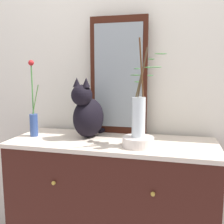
% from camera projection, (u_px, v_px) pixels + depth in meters
% --- Properties ---
extents(wall_back, '(4.40, 0.08, 2.60)m').
position_uv_depth(wall_back, '(123.00, 78.00, 1.88)').
color(wall_back, silver).
rests_on(wall_back, ground_plane).
extents(sideboard, '(1.27, 0.50, 0.92)m').
position_uv_depth(sideboard, '(112.00, 210.00, 1.71)').
color(sideboard, '#3B1812').
rests_on(sideboard, ground_plane).
extents(mirror_leaning, '(0.39, 0.03, 0.79)m').
position_uv_depth(mirror_leaning, '(118.00, 76.00, 1.79)').
color(mirror_leaning, '#3A160C').
rests_on(mirror_leaning, sideboard).
extents(cat_sitting, '(0.24, 0.44, 0.39)m').
position_uv_depth(cat_sitting, '(88.00, 113.00, 1.70)').
color(cat_sitting, black).
rests_on(cat_sitting, sideboard).
extents(vase_slim_green, '(0.07, 0.05, 0.50)m').
position_uv_depth(vase_slim_green, '(34.00, 118.00, 1.74)').
color(vase_slim_green, '#324B8A').
rests_on(vase_slim_green, sideboard).
extents(bowl_porcelain, '(0.18, 0.18, 0.06)m').
position_uv_depth(bowl_porcelain, '(138.00, 142.00, 1.51)').
color(bowl_porcelain, silver).
rests_on(bowl_porcelain, sideboard).
extents(vase_glass_clear, '(0.22, 0.19, 0.54)m').
position_uv_depth(vase_glass_clear, '(139.00, 111.00, 1.48)').
color(vase_glass_clear, silver).
rests_on(vase_glass_clear, bowl_porcelain).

